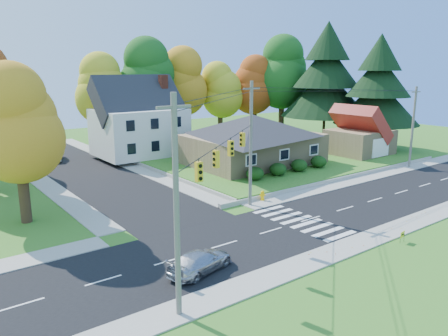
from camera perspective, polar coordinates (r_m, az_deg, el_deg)
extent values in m
plane|color=#3D7923|center=(33.21, 11.25, -6.56)|extent=(120.00, 120.00, 0.00)
cube|color=black|center=(33.21, 11.25, -6.55)|extent=(90.00, 8.00, 0.02)
cube|color=black|center=(50.41, -17.99, -0.22)|extent=(8.00, 44.00, 0.02)
cube|color=#9C9A90|center=(36.52, 5.42, -4.49)|extent=(90.00, 2.00, 0.08)
cube|color=#9C9A90|center=(30.33, 18.35, -8.82)|extent=(90.00, 2.00, 0.08)
cube|color=#3D7923|center=(56.47, 4.30, 1.99)|extent=(30.00, 30.00, 0.50)
cube|color=tan|center=(49.19, 3.77, 2.56)|extent=(14.00, 10.00, 3.20)
pyramid|color=#26262B|center=(48.78, 3.82, 5.68)|extent=(14.60, 10.60, 2.20)
cube|color=silver|center=(54.62, -10.98, 4.66)|extent=(10.00, 8.00, 5.60)
pyramid|color=#26262B|center=(54.21, -11.16, 8.85)|extent=(10.40, 8.40, 2.40)
cube|color=brown|center=(55.98, -7.83, 7.04)|extent=(0.90, 0.90, 9.60)
cube|color=tan|center=(56.78, 17.27, 3.30)|extent=(7.00, 6.00, 3.00)
pyramid|color=maroon|center=(56.46, 17.43, 5.60)|extent=(7.30, 6.30, 1.60)
cube|color=silver|center=(55.13, 19.81, 2.52)|extent=(3.20, 0.10, 2.20)
ellipsoid|color=#163A10|center=(41.60, 4.07, -0.72)|extent=(1.70, 1.70, 1.27)
ellipsoid|color=#163A10|center=(43.58, 7.06, -0.16)|extent=(1.70, 1.70, 1.27)
ellipsoid|color=#163A10|center=(45.67, 9.78, 0.35)|extent=(1.70, 1.70, 1.27)
ellipsoid|color=#163A10|center=(47.85, 12.25, 0.82)|extent=(1.70, 1.70, 1.27)
cylinder|color=#666059|center=(18.90, -6.23, -5.49)|extent=(0.26, 0.26, 10.00)
cube|color=#666059|center=(18.00, -6.57, 7.92)|extent=(1.60, 0.12, 0.12)
cylinder|color=#666059|center=(34.52, 3.52, 3.00)|extent=(0.26, 0.26, 10.00)
cube|color=#666059|center=(34.04, 3.62, 10.32)|extent=(1.60, 0.12, 0.12)
cylinder|color=#666059|center=(52.80, 23.42, 4.87)|extent=(0.26, 0.26, 9.00)
cube|color=#666059|center=(52.46, 23.81, 9.08)|extent=(1.60, 0.12, 0.12)
cube|color=gold|center=(21.55, -3.30, -0.49)|extent=(0.34, 0.26, 1.00)
cube|color=gold|center=(24.54, -1.03, 1.19)|extent=(0.26, 0.34, 1.00)
cube|color=gold|center=(27.82, 0.88, 2.59)|extent=(0.34, 0.26, 1.00)
cube|color=gold|center=(31.27, 2.42, 3.74)|extent=(0.26, 0.34, 1.00)
cylinder|color=black|center=(26.24, 0.08, 3.41)|extent=(13.02, 10.43, 0.04)
cylinder|color=#3F2A19|center=(59.29, -15.28, 4.98)|extent=(0.80, 0.80, 5.40)
sphere|color=gold|center=(58.90, -15.51, 8.74)|extent=(6.72, 6.72, 6.72)
sphere|color=gold|center=(58.82, -15.61, 10.37)|extent=(5.91, 5.91, 5.91)
sphere|color=gold|center=(58.78, -15.71, 12.01)|extent=(5.11, 5.11, 5.11)
cylinder|color=#3F2A19|center=(60.78, -9.68, 5.87)|extent=(0.86, 0.86, 6.30)
sphere|color=#1C591A|center=(60.40, -9.85, 10.16)|extent=(7.84, 7.84, 7.84)
sphere|color=#1C591A|center=(60.35, -9.92, 12.01)|extent=(6.90, 6.90, 6.90)
sphere|color=#1C591A|center=(60.35, -10.00, 13.87)|extent=(5.96, 5.96, 5.96)
cylinder|color=#3F2A19|center=(64.60, -5.33, 6.21)|extent=(0.83, 0.83, 5.85)
sphere|color=orange|center=(64.24, -5.41, 9.95)|extent=(7.28, 7.28, 7.28)
sphere|color=orange|center=(64.18, -5.45, 11.57)|extent=(6.41, 6.41, 6.41)
sphere|color=orange|center=(64.16, -5.49, 13.20)|extent=(5.53, 5.53, 5.53)
cylinder|color=#3F2A19|center=(67.16, -0.49, 6.13)|extent=(0.77, 0.77, 4.95)
sphere|color=gold|center=(66.83, -0.50, 9.18)|extent=(6.16, 6.16, 6.16)
sphere|color=gold|center=(66.74, -0.50, 10.50)|extent=(5.42, 5.42, 5.42)
sphere|color=gold|center=(66.70, -0.50, 11.82)|extent=(4.68, 4.68, 4.68)
cylinder|color=#3F2A19|center=(70.08, 3.98, 6.57)|extent=(0.80, 0.80, 5.40)
sphere|color=#9F4114|center=(69.76, 4.03, 9.76)|extent=(6.72, 6.72, 6.72)
sphere|color=#9F4114|center=(69.68, 4.05, 11.14)|extent=(5.91, 5.91, 5.91)
sphere|color=#9F4114|center=(69.65, 4.07, 12.52)|extent=(5.11, 5.11, 5.11)
cylinder|color=#3F2A19|center=(71.24, 7.50, 7.14)|extent=(0.89, 0.89, 6.75)
sphere|color=#1C591A|center=(70.92, 7.62, 11.06)|extent=(8.40, 8.40, 8.40)
sphere|color=#1C591A|center=(70.89, 7.67, 12.76)|extent=(7.39, 7.39, 7.39)
sphere|color=#1C591A|center=(70.91, 7.72, 14.46)|extent=(6.38, 6.38, 6.38)
cylinder|color=#3F2A19|center=(66.78, 12.88, 4.87)|extent=(0.40, 0.40, 2.88)
cone|color=black|center=(66.26, 13.12, 9.53)|extent=(12.80, 12.80, 6.72)
cone|color=black|center=(66.17, 13.29, 12.85)|extent=(9.60, 9.60, 6.08)
cone|color=black|center=(66.28, 13.45, 15.89)|extent=(6.40, 6.40, 5.44)
cylinder|color=#3F2A19|center=(62.82, 19.02, 3.83)|extent=(0.40, 0.40, 2.52)
cone|color=black|center=(62.30, 19.35, 8.15)|extent=(11.20, 11.20, 5.88)
cone|color=black|center=(62.15, 19.58, 11.24)|extent=(8.40, 8.40, 5.32)
cone|color=black|center=(62.17, 19.80, 14.07)|extent=(5.60, 5.60, 4.76)
cylinder|color=#3F2A19|center=(34.39, -24.71, -2.53)|extent=(0.77, 0.77, 4.95)
sphere|color=orange|center=(33.69, -25.28, 3.34)|extent=(6.16, 6.16, 6.16)
sphere|color=orange|center=(33.50, -25.53, 5.94)|extent=(5.42, 5.42, 5.42)
sphere|color=orange|center=(33.38, -25.79, 8.56)|extent=(4.68, 4.68, 4.68)
imported|color=#B7B6BC|center=(24.44, -3.12, -12.06)|extent=(4.46, 2.69, 1.21)
imported|color=silver|center=(56.50, -21.28, 1.67)|extent=(2.85, 4.78, 1.49)
cylinder|color=#F9B703|center=(36.98, 5.04, -4.23)|extent=(0.40, 0.40, 0.11)
cylinder|color=#F9B703|center=(36.88, 5.05, -3.73)|extent=(0.27, 0.27, 0.62)
sphere|color=#F9B703|center=(36.78, 5.06, -3.18)|extent=(0.29, 0.29, 0.29)
cylinder|color=#F9B703|center=(36.85, 5.05, -3.57)|extent=(0.52, 0.27, 0.13)
cylinder|color=black|center=(30.42, 22.04, -8.65)|extent=(0.02, 0.02, 0.49)
cylinder|color=black|center=(30.77, 22.46, -8.44)|extent=(0.02, 0.02, 0.49)
cube|color=yellow|center=(30.50, 22.29, -8.04)|extent=(0.58, 0.13, 0.39)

